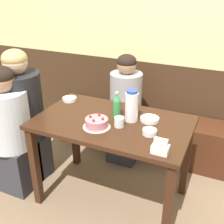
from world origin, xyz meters
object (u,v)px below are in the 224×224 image
(birthday_cake, at_px, (97,123))
(glass_water_tall, at_px, (119,122))
(person_teal_shirt, at_px, (23,118))
(bowl_side_dish, at_px, (150,119))
(water_pitcher, at_px, (132,106))
(soju_bottle, at_px, (117,106))
(bench_seat, at_px, (143,133))
(bowl_soup_white, at_px, (150,132))
(person_pale_blue_shirt, at_px, (125,113))
(person_grey_tee, at_px, (11,132))
(bowl_rice_small, at_px, (70,99))
(napkin_holder, at_px, (160,148))

(birthday_cake, distance_m, glass_water_tall, 0.17)
(person_teal_shirt, bearing_deg, bowl_side_dish, 8.46)
(water_pitcher, bearing_deg, soju_bottle, 179.11)
(soju_bottle, height_order, person_teal_shirt, person_teal_shirt)
(birthday_cake, bearing_deg, soju_bottle, 71.53)
(bench_seat, height_order, birthday_cake, birthday_cake)
(water_pitcher, distance_m, bowl_soup_white, 0.27)
(bench_seat, xyz_separation_m, person_pale_blue_shirt, (-0.14, -0.20, 0.31))
(bowl_soup_white, bearing_deg, birthday_cake, -171.20)
(glass_water_tall, height_order, person_teal_shirt, person_teal_shirt)
(soju_bottle, xyz_separation_m, glass_water_tall, (0.08, -0.13, -0.07))
(water_pitcher, xyz_separation_m, person_grey_tee, (-1.01, -0.29, -0.32))
(water_pitcher, bearing_deg, person_teal_shirt, -173.33)
(bowl_rice_small, xyz_separation_m, person_pale_blue_shirt, (0.39, 0.43, -0.25))
(bowl_rice_small, bearing_deg, glass_water_tall, -23.67)
(soju_bottle, bearing_deg, person_grey_tee, -161.50)
(bowl_soup_white, distance_m, bowl_rice_small, 0.90)
(water_pitcher, xyz_separation_m, bowl_soup_white, (0.20, -0.15, -0.11))
(glass_water_tall, bearing_deg, person_pale_blue_shirt, 107.71)
(person_teal_shirt, distance_m, person_grey_tee, 0.18)
(person_teal_shirt, bearing_deg, napkin_holder, -9.91)
(bowl_soup_white, height_order, person_pale_blue_shirt, person_pale_blue_shirt)
(bowl_rice_small, distance_m, bowl_side_dish, 0.80)
(bowl_rice_small, distance_m, person_grey_tee, 0.59)
(person_pale_blue_shirt, relative_size, person_grey_tee, 0.98)
(water_pitcher, bearing_deg, person_grey_tee, -163.79)
(person_teal_shirt, bearing_deg, person_grey_tee, -90.00)
(water_pitcher, xyz_separation_m, napkin_holder, (0.33, -0.35, -0.09))
(water_pitcher, relative_size, napkin_holder, 2.33)
(bowl_rice_small, xyz_separation_m, person_teal_shirt, (-0.35, -0.25, -0.15))
(bench_seat, xyz_separation_m, napkin_holder, (0.47, -1.11, 0.58))
(person_pale_blue_shirt, bearing_deg, bowl_side_dish, 38.52)
(birthday_cake, xyz_separation_m, napkin_holder, (0.53, -0.14, 0.00))
(soju_bottle, xyz_separation_m, napkin_holder, (0.46, -0.35, -0.07))
(bench_seat, height_order, person_teal_shirt, person_teal_shirt)
(bench_seat, distance_m, bowl_rice_small, 0.99)
(birthday_cake, distance_m, bowl_side_dish, 0.43)
(bench_seat, relative_size, soju_bottle, 9.02)
(bowl_side_dish, distance_m, glass_water_tall, 0.26)
(birthday_cake, bearing_deg, bowl_rice_small, 142.79)
(person_grey_tee, bearing_deg, bowl_side_dish, 16.78)
(glass_water_tall, relative_size, person_pale_blue_shirt, 0.07)
(birthday_cake, bearing_deg, person_grey_tee, -174.43)
(bowl_side_dish, distance_m, person_pale_blue_shirt, 0.70)
(person_pale_blue_shirt, bearing_deg, napkin_holder, 33.41)
(birthday_cake, xyz_separation_m, glass_water_tall, (0.15, 0.08, 0.00))
(person_pale_blue_shirt, bearing_deg, bowl_rice_small, -42.47)
(water_pitcher, bearing_deg, person_pale_blue_shirt, 115.56)
(person_pale_blue_shirt, height_order, person_grey_tee, person_grey_tee)
(bowl_soup_white, height_order, bowl_rice_small, bowl_soup_white)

